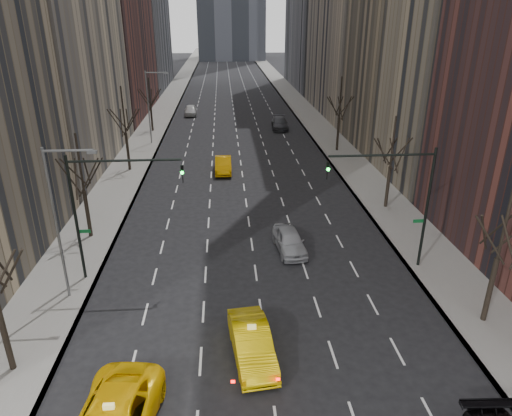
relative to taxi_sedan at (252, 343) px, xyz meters
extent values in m
cube|color=slate|center=(-11.50, 65.87, -0.76)|extent=(4.50, 320.00, 0.15)
cube|color=slate|center=(13.00, 65.87, -0.76)|extent=(4.50, 320.00, 0.15)
cylinder|color=black|center=(-11.25, -0.13, 1.21)|extent=(0.28, 0.28, 3.78)
cylinder|color=black|center=(-11.10, 0.72, 4.33)|extent=(0.42, 1.80, 2.52)
cylinder|color=black|center=(-10.44, 0.17, 4.33)|extent=(1.74, 0.72, 2.52)
cylinder|color=black|center=(-11.25, 13.87, 1.10)|extent=(0.28, 0.28, 3.57)
cylinder|color=black|center=(-11.25, 13.87, 5.01)|extent=(0.16, 0.16, 4.25)
cylinder|color=black|center=(-11.10, 14.72, 4.12)|extent=(0.42, 1.80, 2.52)
cylinder|color=black|center=(-10.44, 14.17, 4.12)|extent=(1.74, 0.72, 2.52)
cylinder|color=black|center=(-10.59, 13.32, 4.12)|extent=(1.46, 1.25, 2.52)
cylinder|color=black|center=(-11.40, 13.02, 4.12)|extent=(0.42, 1.80, 2.52)
cylinder|color=black|center=(-12.06, 13.58, 4.12)|extent=(1.74, 0.72, 2.52)
cylinder|color=black|center=(-11.91, 14.42, 4.12)|extent=(1.46, 1.25, 2.52)
cylinder|color=black|center=(-11.25, 29.87, 1.31)|extent=(0.28, 0.28, 3.99)
cylinder|color=black|center=(-11.25, 29.87, 5.68)|extent=(0.16, 0.16, 4.75)
cylinder|color=black|center=(-11.10, 30.72, 4.54)|extent=(0.42, 1.80, 2.52)
cylinder|color=black|center=(-10.44, 30.17, 4.54)|extent=(1.74, 0.72, 2.52)
cylinder|color=black|center=(-10.59, 29.32, 4.54)|extent=(1.46, 1.25, 2.52)
cylinder|color=black|center=(-11.40, 29.02, 4.54)|extent=(0.42, 1.80, 2.52)
cylinder|color=black|center=(-12.06, 29.58, 4.54)|extent=(1.74, 0.72, 2.52)
cylinder|color=black|center=(-11.91, 30.42, 4.54)|extent=(1.46, 1.25, 2.52)
cylinder|color=black|center=(-11.25, 47.87, 1.00)|extent=(0.28, 0.28, 3.36)
cylinder|color=black|center=(-11.25, 47.87, 4.68)|extent=(0.16, 0.16, 4.00)
cylinder|color=black|center=(-11.10, 48.72, 3.91)|extent=(0.42, 1.80, 2.52)
cylinder|color=black|center=(-10.44, 48.17, 3.91)|extent=(1.74, 0.72, 2.52)
cylinder|color=black|center=(-10.59, 47.32, 3.91)|extent=(1.46, 1.25, 2.52)
cylinder|color=black|center=(-11.40, 47.02, 3.91)|extent=(0.42, 1.80, 2.52)
cylinder|color=black|center=(-12.06, 47.58, 3.91)|extent=(1.74, 0.72, 2.52)
cylinder|color=black|center=(-11.91, 48.42, 3.91)|extent=(1.46, 1.25, 2.52)
cylinder|color=black|center=(12.75, 1.87, 1.21)|extent=(0.28, 0.28, 3.78)
cylinder|color=black|center=(12.75, 1.87, 5.35)|extent=(0.16, 0.16, 4.50)
cylinder|color=black|center=(12.90, 2.72, 4.33)|extent=(0.42, 1.80, 2.52)
cylinder|color=black|center=(12.60, 1.02, 4.33)|extent=(0.42, 1.80, 2.52)
cylinder|color=black|center=(11.94, 1.58, 4.33)|extent=(1.74, 0.72, 2.52)
cylinder|color=black|center=(12.09, 2.42, 4.33)|extent=(1.46, 1.25, 2.52)
cylinder|color=black|center=(12.75, 17.87, 1.10)|extent=(0.28, 0.28, 3.57)
cylinder|color=black|center=(12.75, 17.87, 5.01)|extent=(0.16, 0.16, 4.25)
cylinder|color=black|center=(12.90, 18.72, 4.12)|extent=(0.42, 1.80, 2.52)
cylinder|color=black|center=(13.56, 18.17, 4.12)|extent=(1.74, 0.72, 2.52)
cylinder|color=black|center=(13.41, 17.32, 4.12)|extent=(1.46, 1.25, 2.52)
cylinder|color=black|center=(12.60, 17.02, 4.12)|extent=(0.42, 1.80, 2.52)
cylinder|color=black|center=(11.94, 17.58, 4.12)|extent=(1.74, 0.72, 2.52)
cylinder|color=black|center=(12.09, 18.42, 4.12)|extent=(1.46, 1.25, 2.52)
cylinder|color=black|center=(12.75, 35.87, 1.31)|extent=(0.28, 0.28, 3.99)
cylinder|color=black|center=(12.75, 35.87, 5.68)|extent=(0.16, 0.16, 4.75)
cylinder|color=black|center=(12.90, 36.72, 4.54)|extent=(0.42, 1.80, 2.52)
cylinder|color=black|center=(13.56, 36.17, 4.54)|extent=(1.74, 0.72, 2.52)
cylinder|color=black|center=(13.41, 35.32, 4.54)|extent=(1.46, 1.25, 2.52)
cylinder|color=black|center=(12.60, 35.02, 4.54)|extent=(0.42, 1.80, 2.52)
cylinder|color=black|center=(11.94, 35.58, 4.54)|extent=(1.74, 0.72, 2.52)
cylinder|color=black|center=(12.09, 36.42, 4.54)|extent=(1.46, 1.25, 2.52)
cylinder|color=black|center=(-10.05, 7.87, 3.32)|extent=(0.18, 0.18, 8.00)
cylinder|color=black|center=(-6.80, 7.87, 6.92)|extent=(6.50, 0.14, 0.14)
imported|color=black|center=(-3.55, 7.87, 6.02)|extent=(0.18, 0.22, 1.10)
sphere|color=#0CFF33|center=(-3.55, 7.69, 6.17)|extent=(0.20, 0.20, 0.20)
cube|color=#0C5926|center=(-9.65, 7.87, 2.52)|extent=(0.70, 0.04, 0.22)
cylinder|color=black|center=(11.55, 7.87, 3.32)|extent=(0.18, 0.18, 8.00)
cylinder|color=black|center=(8.30, 7.87, 6.92)|extent=(6.50, 0.14, 0.14)
imported|color=black|center=(5.05, 7.87, 6.02)|extent=(0.18, 0.22, 1.10)
sphere|color=#0CFF33|center=(5.05, 7.69, 6.17)|extent=(0.20, 0.20, 0.20)
cube|color=#0C5926|center=(11.15, 7.87, 2.52)|extent=(0.70, 0.04, 0.22)
cylinder|color=slate|center=(-10.45, 5.87, 3.82)|extent=(0.16, 0.16, 9.00)
cylinder|color=slate|center=(-9.15, 5.87, 8.12)|extent=(2.60, 0.14, 0.14)
cube|color=slate|center=(-7.95, 5.87, 8.02)|extent=(0.50, 0.22, 0.15)
cylinder|color=slate|center=(-10.45, 40.87, 3.82)|extent=(0.16, 0.16, 9.00)
cylinder|color=slate|center=(-9.15, 40.87, 8.12)|extent=(2.60, 0.14, 0.14)
cube|color=slate|center=(-7.95, 40.87, 8.02)|extent=(0.50, 0.22, 0.15)
imported|color=#E5BB04|center=(0.00, 0.00, 0.00)|extent=(2.35, 5.23, 1.66)
imported|color=#919298|center=(3.34, 10.75, -0.05)|extent=(2.27, 4.76, 1.57)
imported|color=#D69004|center=(-1.22, 28.67, -0.03)|extent=(1.69, 4.85, 1.60)
imported|color=#2E2F34|center=(7.15, 48.06, -0.01)|extent=(2.64, 5.81, 1.65)
imported|color=#BCBCBC|center=(-6.47, 59.01, -0.01)|extent=(2.10, 4.91, 1.65)
camera|label=1|loc=(-1.07, -17.68, 14.60)|focal=32.00mm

